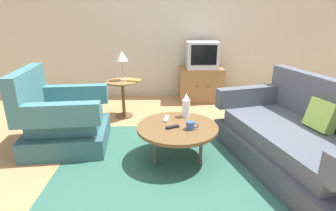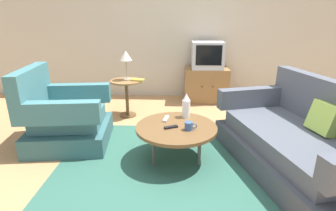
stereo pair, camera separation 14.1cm
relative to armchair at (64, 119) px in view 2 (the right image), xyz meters
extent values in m
plane|color=#AD7F51|center=(1.43, -0.29, -0.32)|extent=(16.00, 16.00, 0.00)
cube|color=#BCB29E|center=(1.43, 2.13, 1.03)|extent=(9.00, 0.12, 2.70)
cube|color=#2D5B4C|center=(1.38, -0.35, -0.32)|extent=(2.55, 1.84, 0.00)
cube|color=#325C60|center=(0.06, 0.01, -0.20)|extent=(1.01, 0.97, 0.24)
cube|color=#3D7075|center=(0.06, 0.01, 0.01)|extent=(0.84, 0.68, 0.18)
cube|color=#3D7075|center=(-0.33, -0.03, 0.37)|extent=(0.23, 0.89, 0.54)
cube|color=#3D7075|center=(0.10, -0.36, 0.22)|extent=(0.93, 0.23, 0.25)
cube|color=#3D7075|center=(0.03, 0.37, 0.22)|extent=(0.93, 0.23, 0.25)
cube|color=#3E424B|center=(2.59, -0.52, -0.20)|extent=(1.39, 1.99, 0.24)
cube|color=#4C515B|center=(2.59, -0.52, 0.01)|extent=(1.18, 1.69, 0.18)
cube|color=#4C515B|center=(2.98, -0.42, 0.35)|extent=(0.61, 1.78, 0.49)
cube|color=#4C515B|center=(2.37, 0.28, 0.22)|extent=(0.95, 0.38, 0.24)
cube|color=#A3C651|center=(2.85, -0.49, 0.25)|extent=(0.26, 0.34, 0.32)
cylinder|color=brown|center=(1.38, -0.35, 0.06)|extent=(0.88, 0.88, 0.04)
cylinder|color=#4C4742|center=(1.37, -0.08, -0.14)|extent=(0.04, 0.04, 0.37)
cylinder|color=#4C4742|center=(1.14, -0.48, -0.14)|extent=(0.04, 0.04, 0.37)
cylinder|color=#4C4742|center=(1.63, -0.47, -0.14)|extent=(0.04, 0.04, 0.37)
cylinder|color=olive|center=(0.61, 0.96, 0.25)|extent=(0.48, 0.48, 0.02)
cylinder|color=brown|center=(0.61, 0.96, -0.04)|extent=(0.05, 0.05, 0.55)
cylinder|color=brown|center=(0.61, 0.96, -0.31)|extent=(0.26, 0.26, 0.02)
cube|color=olive|center=(1.92, 1.78, -0.01)|extent=(0.78, 0.50, 0.62)
sphere|color=black|center=(1.82, 1.52, 0.02)|extent=(0.02, 0.02, 0.02)
sphere|color=black|center=(2.01, 1.52, 0.02)|extent=(0.02, 0.02, 0.02)
cube|color=#B7B7BC|center=(1.92, 1.76, 0.53)|extent=(0.55, 0.45, 0.47)
cube|color=black|center=(1.92, 1.54, 0.56)|extent=(0.44, 0.01, 0.34)
cylinder|color=#9E937A|center=(0.62, 0.99, 0.27)|extent=(0.14, 0.14, 0.02)
cylinder|color=#9E937A|center=(0.62, 0.99, 0.42)|extent=(0.02, 0.02, 0.28)
cone|color=beige|center=(0.62, 0.99, 0.63)|extent=(0.18, 0.18, 0.15)
cylinder|color=white|center=(1.49, -0.08, 0.19)|extent=(0.09, 0.09, 0.21)
cone|color=white|center=(1.49, -0.08, 0.33)|extent=(0.08, 0.08, 0.08)
cylinder|color=#335184|center=(1.51, -0.45, 0.13)|extent=(0.08, 0.08, 0.09)
torus|color=#335184|center=(1.57, -0.45, 0.13)|extent=(0.06, 0.01, 0.06)
cube|color=black|center=(1.33, -0.41, 0.09)|extent=(0.15, 0.10, 0.02)
cube|color=#B2B2B7|center=(1.26, -0.17, 0.09)|extent=(0.07, 0.17, 0.02)
cube|color=olive|center=(0.79, 0.95, 0.27)|extent=(0.22, 0.17, 0.02)
camera|label=1|loc=(1.24, -3.00, 1.24)|focal=28.58mm
camera|label=2|loc=(1.38, -3.00, 1.24)|focal=28.58mm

